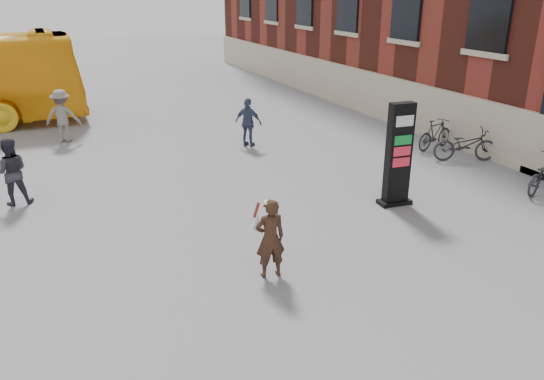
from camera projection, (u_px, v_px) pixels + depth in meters
name	position (u px, v px, depth m)	size (l,w,h in m)	color
ground	(250.00, 265.00, 10.43)	(100.00, 100.00, 0.00)	#9E9EA3
info_pylon	(398.00, 155.00, 12.88)	(0.86, 0.48, 2.57)	black
woman	(270.00, 237.00, 9.77)	(0.62, 0.57, 1.56)	#362316
pedestrian_a	(11.00, 172.00, 13.06)	(0.83, 0.64, 1.70)	#31303B
pedestrian_b	(62.00, 116.00, 18.30)	(1.18, 0.68, 1.83)	gray
pedestrian_c	(248.00, 123.00, 17.83)	(0.96, 0.40, 1.64)	#3C4864
bike_4	(543.00, 174.00, 14.00)	(0.64, 1.84, 0.97)	#2A2C32
bike_6	(465.00, 145.00, 16.44)	(0.68, 1.96, 1.03)	#2A2C32
bike_7	(435.00, 134.00, 17.62)	(0.48, 1.69, 1.02)	#2A2C32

